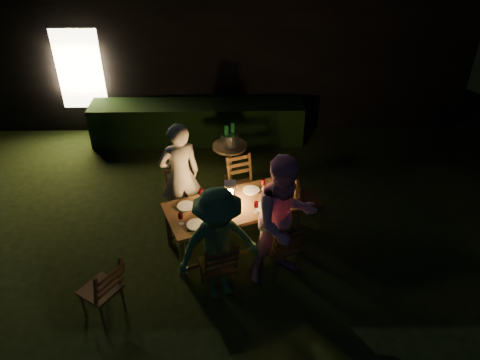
{
  "coord_description": "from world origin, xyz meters",
  "views": [
    {
      "loc": [
        0.2,
        -4.7,
        4.69
      ],
      "look_at": [
        0.3,
        0.77,
        0.99
      ],
      "focal_mm": 35.0,
      "sensor_mm": 36.0,
      "label": 1
    }
  ],
  "objects_px": {
    "dining_table": "(228,210)",
    "bottle_bucket_b": "(233,135)",
    "bottle_bucket_a": "(227,138)",
    "person_opp_right": "(284,221)",
    "chair_far_left": "(184,208)",
    "chair_spare": "(104,298)",
    "chair_end": "(303,208)",
    "person_opp_left": "(218,246)",
    "ice_bucket": "(230,139)",
    "chair_near_right": "(280,255)",
    "chair_near_left": "(218,274)",
    "person_house_side": "(180,175)",
    "bottle_table": "(211,202)",
    "lantern": "(230,194)",
    "chair_far_right": "(243,194)",
    "side_table": "(230,150)"
  },
  "relations": [
    {
      "from": "chair_far_left",
      "to": "chair_far_right",
      "type": "xyz_separation_m",
      "value": [
        0.93,
        0.37,
        -0.01
      ]
    },
    {
      "from": "bottle_bucket_b",
      "to": "person_opp_left",
      "type": "bearing_deg",
      "value": -94.15
    },
    {
      "from": "chair_spare",
      "to": "bottle_bucket_b",
      "type": "xyz_separation_m",
      "value": [
        1.6,
        2.93,
        0.65
      ]
    },
    {
      "from": "person_house_side",
      "to": "bottle_bucket_a",
      "type": "bearing_deg",
      "value": -146.7
    },
    {
      "from": "chair_end",
      "to": "person_opp_left",
      "type": "relative_size",
      "value": 0.65
    },
    {
      "from": "person_house_side",
      "to": "side_table",
      "type": "distance_m",
      "value": 1.28
    },
    {
      "from": "chair_near_left",
      "to": "dining_table",
      "type": "bearing_deg",
      "value": 62.57
    },
    {
      "from": "chair_far_left",
      "to": "side_table",
      "type": "distance_m",
      "value": 1.36
    },
    {
      "from": "person_opp_left",
      "to": "lantern",
      "type": "relative_size",
      "value": 4.68
    },
    {
      "from": "chair_near_left",
      "to": "side_table",
      "type": "distance_m",
      "value": 2.54
    },
    {
      "from": "dining_table",
      "to": "bottle_bucket_b",
      "type": "xyz_separation_m",
      "value": [
        0.07,
        1.66,
        0.29
      ]
    },
    {
      "from": "person_house_side",
      "to": "lantern",
      "type": "distance_m",
      "value": 0.92
    },
    {
      "from": "dining_table",
      "to": "chair_spare",
      "type": "bearing_deg",
      "value": -161.93
    },
    {
      "from": "lantern",
      "to": "chair_near_left",
      "type": "bearing_deg",
      "value": -99.81
    },
    {
      "from": "chair_near_left",
      "to": "chair_near_right",
      "type": "distance_m",
      "value": 0.9
    },
    {
      "from": "chair_far_right",
      "to": "chair_spare",
      "type": "height_order",
      "value": "chair_spare"
    },
    {
      "from": "chair_near_right",
      "to": "chair_far_left",
      "type": "xyz_separation_m",
      "value": [
        -1.4,
        1.1,
        -0.01
      ]
    },
    {
      "from": "ice_bucket",
      "to": "chair_far_left",
      "type": "bearing_deg",
      "value": -124.0
    },
    {
      "from": "chair_spare",
      "to": "lantern",
      "type": "xyz_separation_m",
      "value": [
        1.56,
        1.33,
        0.59
      ]
    },
    {
      "from": "chair_far_right",
      "to": "person_house_side",
      "type": "relative_size",
      "value": 0.54
    },
    {
      "from": "chair_near_right",
      "to": "chair_far_left",
      "type": "bearing_deg",
      "value": 119.63
    },
    {
      "from": "bottle_table",
      "to": "bottle_bucket_b",
      "type": "xyz_separation_m",
      "value": [
        0.3,
        1.75,
        0.08
      ]
    },
    {
      "from": "chair_end",
      "to": "person_house_side",
      "type": "bearing_deg",
      "value": -110.35
    },
    {
      "from": "chair_end",
      "to": "chair_near_left",
      "type": "bearing_deg",
      "value": -59.68
    },
    {
      "from": "bottle_bucket_b",
      "to": "lantern",
      "type": "bearing_deg",
      "value": -91.56
    },
    {
      "from": "chair_far_right",
      "to": "bottle_bucket_b",
      "type": "bearing_deg",
      "value": -98.43
    },
    {
      "from": "chair_far_right",
      "to": "person_opp_right",
      "type": "relative_size",
      "value": 0.49
    },
    {
      "from": "chair_near_right",
      "to": "lantern",
      "type": "bearing_deg",
      "value": 115.34
    },
    {
      "from": "chair_near_left",
      "to": "bottle_table",
      "type": "bearing_deg",
      "value": 78.3
    },
    {
      "from": "bottle_table",
      "to": "lantern",
      "type": "bearing_deg",
      "value": 31.08
    },
    {
      "from": "chair_near_right",
      "to": "person_opp_left",
      "type": "distance_m",
      "value": 1.05
    },
    {
      "from": "chair_end",
      "to": "bottle_bucket_a",
      "type": "xyz_separation_m",
      "value": [
        -1.17,
        1.13,
        0.62
      ]
    },
    {
      "from": "chair_near_right",
      "to": "chair_end",
      "type": "distance_m",
      "value": 1.1
    },
    {
      "from": "bottle_bucket_a",
      "to": "person_opp_right",
      "type": "bearing_deg",
      "value": -71.03
    },
    {
      "from": "chair_near_left",
      "to": "chair_near_right",
      "type": "bearing_deg",
      "value": 2.93
    },
    {
      "from": "chair_near_left",
      "to": "chair_spare",
      "type": "height_order",
      "value": "same"
    },
    {
      "from": "chair_far_left",
      "to": "person_opp_left",
      "type": "relative_size",
      "value": 0.57
    },
    {
      "from": "dining_table",
      "to": "chair_far_left",
      "type": "bearing_deg",
      "value": 120.31
    },
    {
      "from": "side_table",
      "to": "person_opp_left",
      "type": "bearing_deg",
      "value": -93.09
    },
    {
      "from": "person_house_side",
      "to": "lantern",
      "type": "bearing_deg",
      "value": 123.0
    },
    {
      "from": "dining_table",
      "to": "bottle_table",
      "type": "relative_size",
      "value": 6.9
    },
    {
      "from": "chair_near_right",
      "to": "chair_spare",
      "type": "height_order",
      "value": "chair_near_right"
    },
    {
      "from": "person_opp_left",
      "to": "chair_end",
      "type": "bearing_deg",
      "value": 26.1
    },
    {
      "from": "chair_near_right",
      "to": "side_table",
      "type": "relative_size",
      "value": 1.23
    },
    {
      "from": "chair_far_left",
      "to": "chair_spare",
      "type": "xyz_separation_m",
      "value": [
        -0.83,
        -1.82,
        0.0
      ]
    },
    {
      "from": "chair_spare",
      "to": "chair_end",
      "type": "bearing_deg",
      "value": -23.58
    },
    {
      "from": "chair_near_right",
      "to": "bottle_bucket_a",
      "type": "relative_size",
      "value": 3.0
    },
    {
      "from": "person_house_side",
      "to": "lantern",
      "type": "relative_size",
      "value": 4.89
    },
    {
      "from": "ice_bucket",
      "to": "dining_table",
      "type": "bearing_deg",
      "value": -90.76
    },
    {
      "from": "person_opp_right",
      "to": "chair_near_right",
      "type": "bearing_deg",
      "value": 89.73
    }
  ]
}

